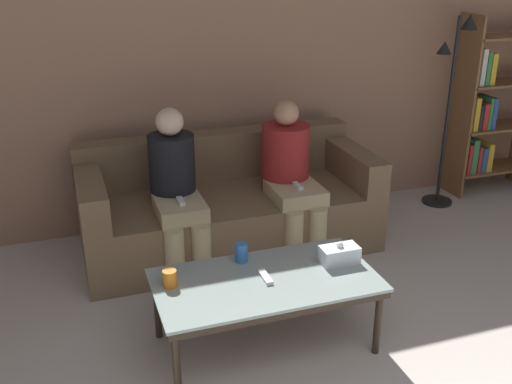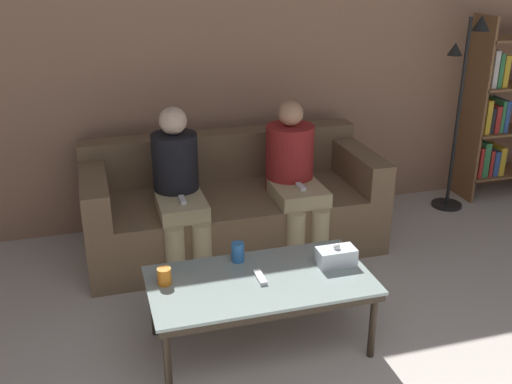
{
  "view_description": "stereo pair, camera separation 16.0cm",
  "coord_description": "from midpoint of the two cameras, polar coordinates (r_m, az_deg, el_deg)",
  "views": [
    {
      "loc": [
        -1.12,
        -0.65,
        2.12
      ],
      "look_at": [
        0.0,
        2.64,
        0.69
      ],
      "focal_mm": 42.0,
      "sensor_mm": 36.0,
      "label": 1
    },
    {
      "loc": [
        -0.97,
        -0.7,
        2.12
      ],
      "look_at": [
        0.0,
        2.64,
        0.69
      ],
      "focal_mm": 42.0,
      "sensor_mm": 36.0,
      "label": 2
    }
  ],
  "objects": [
    {
      "name": "standing_lamp",
      "position": [
        5.26,
        19.88,
        8.73
      ],
      "size": [
        0.31,
        0.26,
        1.62
      ],
      "color": "black",
      "rests_on": "ground_plane"
    },
    {
      "name": "seated_person_mid_left",
      "position": [
        4.33,
        4.67,
        1.82
      ],
      "size": [
        0.35,
        0.65,
        1.11
      ],
      "color": "tan",
      "rests_on": "ground_plane"
    },
    {
      "name": "wall_back",
      "position": [
        4.71,
        -3.18,
        12.37
      ],
      "size": [
        12.0,
        0.06,
        2.6
      ],
      "color": "#9E755B",
      "rests_on": "ground_plane"
    },
    {
      "name": "couch",
      "position": [
        4.5,
        -1.34,
        -1.43
      ],
      "size": [
        2.14,
        0.92,
        0.8
      ],
      "color": "brown",
      "rests_on": "ground_plane"
    },
    {
      "name": "seated_person_left_end",
      "position": [
        4.11,
        -6.29,
        0.63
      ],
      "size": [
        0.32,
        0.64,
        1.12
      ],
      "color": "tan",
      "rests_on": "ground_plane"
    },
    {
      "name": "tissue_box",
      "position": [
        3.46,
        8.96,
        -6.08
      ],
      "size": [
        0.22,
        0.12,
        0.13
      ],
      "color": "silver",
      "rests_on": "coffee_table"
    },
    {
      "name": "bookshelf",
      "position": [
        5.74,
        23.0,
        6.83
      ],
      "size": [
        0.78,
        0.32,
        1.6
      ],
      "color": "brown",
      "rests_on": "ground_plane"
    },
    {
      "name": "cup_near_left",
      "position": [
        3.45,
        -0.41,
        -5.76
      ],
      "size": [
        0.07,
        0.07,
        0.11
      ],
      "color": "#3372BF",
      "rests_on": "coffee_table"
    },
    {
      "name": "cup_near_right",
      "position": [
        3.26,
        -7.33,
        -7.98
      ],
      "size": [
        0.08,
        0.08,
        0.09
      ],
      "color": "orange",
      "rests_on": "coffee_table"
    },
    {
      "name": "coffee_table",
      "position": [
        3.33,
        1.79,
        -8.87
      ],
      "size": [
        1.22,
        0.64,
        0.43
      ],
      "color": "#8C9E99",
      "rests_on": "ground_plane"
    },
    {
      "name": "game_remote",
      "position": [
        3.3,
        1.8,
        -8.13
      ],
      "size": [
        0.04,
        0.15,
        0.02
      ],
      "color": "white",
      "rests_on": "coffee_table"
    }
  ]
}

